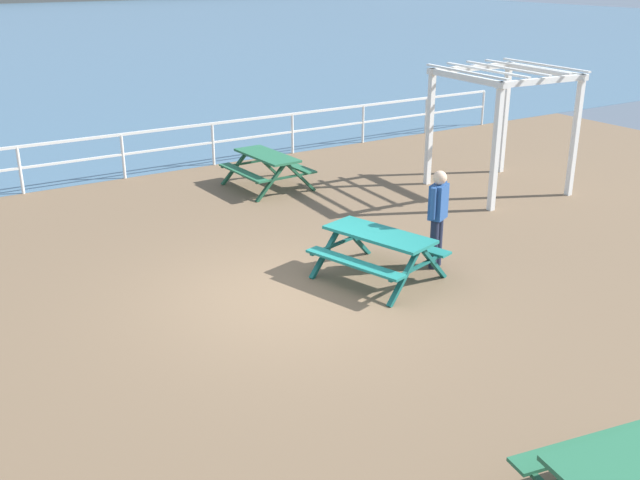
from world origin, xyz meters
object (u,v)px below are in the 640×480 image
at_px(visitor, 438,213).
at_px(lattice_pergola, 503,100).
at_px(picnic_table_far_left, 379,244).
at_px(picnic_table_near_right, 267,163).

xyz_separation_m(visitor, lattice_pergola, (4.13, 2.72, 1.05)).
xyz_separation_m(picnic_table_far_left, visitor, (1.10, -0.12, 0.36)).
xyz_separation_m(picnic_table_near_right, visitor, (0.16, -5.57, 0.36)).
bearing_deg(picnic_table_near_right, visitor, 179.11).
xyz_separation_m(picnic_table_far_left, lattice_pergola, (5.22, 2.59, 1.41)).
height_order(picnic_table_near_right, lattice_pergola, lattice_pergola).
height_order(picnic_table_near_right, visitor, visitor).
distance_m(visitor, lattice_pergola, 5.05).
bearing_deg(picnic_table_far_left, lattice_pergola, -79.60).
height_order(picnic_table_far_left, visitor, visitor).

